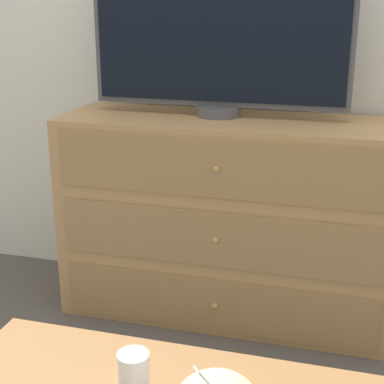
% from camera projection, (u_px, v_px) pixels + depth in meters
% --- Properties ---
extents(ground_plane, '(12.00, 12.00, 0.00)m').
position_uv_depth(ground_plane, '(265.00, 287.00, 2.65)').
color(ground_plane, '#56514C').
extents(dresser, '(1.30, 0.44, 0.81)m').
position_uv_depth(dresser, '(228.00, 220.00, 2.33)').
color(dresser, tan).
rests_on(dresser, ground_plane).
extents(tv, '(0.98, 0.17, 0.61)m').
position_uv_depth(tv, '(220.00, 32.00, 2.17)').
color(tv, '#515156').
rests_on(tv, dresser).
extents(drink_cup, '(0.07, 0.07, 0.09)m').
position_uv_depth(drink_cup, '(134.00, 373.00, 1.27)').
color(drink_cup, '#9E6638').
rests_on(drink_cup, coffee_table).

